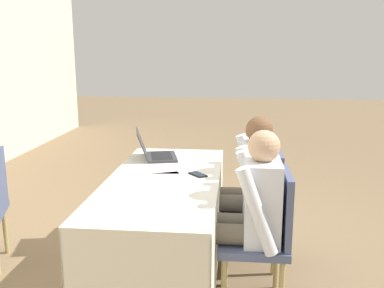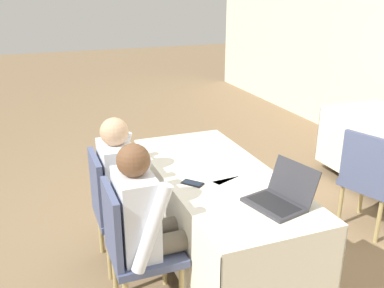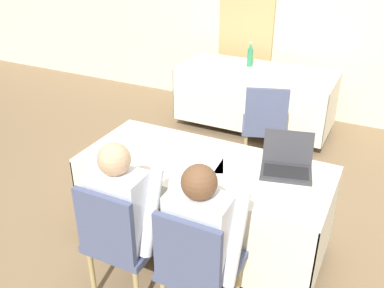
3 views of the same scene
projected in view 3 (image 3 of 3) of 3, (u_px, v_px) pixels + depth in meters
ground_plane at (203, 244)px, 3.40m from camera, size 24.00×24.00×0.00m
wall_back at (308, 8)px, 5.08m from camera, size 12.00×0.06×2.70m
curtain_panel at (247, 6)px, 5.34m from camera, size 0.72×0.04×2.65m
conference_table_near at (204, 185)px, 3.14m from camera, size 1.80×0.78×0.75m
conference_table_far at (256, 85)px, 5.02m from camera, size 1.80×0.78×0.75m
laptop at (287, 165)px, 2.94m from camera, size 0.41×0.40×0.24m
cell_phone at (203, 182)px, 2.83m from camera, size 0.16×0.15×0.01m
paper_beside_laptop at (209, 162)px, 3.06m from camera, size 0.31×0.35×0.00m
paper_centre_table at (232, 170)px, 2.97m from camera, size 0.23×0.31×0.00m
paper_left_edge at (139, 144)px, 3.30m from camera, size 0.32×0.36×0.00m
water_bottle at (250, 55)px, 5.00m from camera, size 0.07×0.07×0.28m
chair_near_left at (119, 238)px, 2.73m from camera, size 0.44×0.44×0.90m
chair_near_right at (196, 265)px, 2.51m from camera, size 0.44×0.44×0.90m
chair_far_spare at (265, 123)px, 4.26m from camera, size 0.56×0.56×0.90m
person_checkered_shirt at (126, 209)px, 2.73m from camera, size 0.50×0.52×1.16m
person_white_shirt at (204, 234)px, 2.52m from camera, size 0.50×0.52×1.16m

